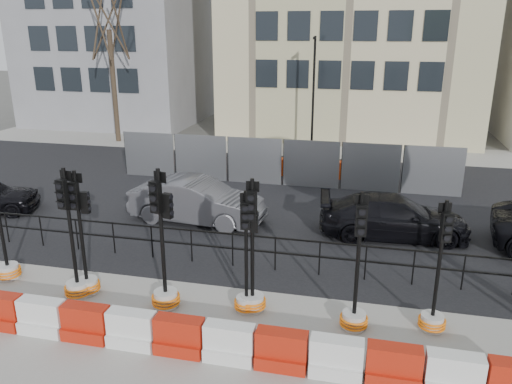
% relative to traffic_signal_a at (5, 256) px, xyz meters
% --- Properties ---
extents(ground, '(120.00, 120.00, 0.00)m').
position_rel_traffic_signal_a_xyz_m(ground, '(5.60, 0.83, -0.67)').
color(ground, '#51514C').
rests_on(ground, ground).
extents(sidewalk_near, '(40.00, 6.00, 0.02)m').
position_rel_traffic_signal_a_xyz_m(sidewalk_near, '(5.60, -2.17, -0.66)').
color(sidewalk_near, gray).
rests_on(sidewalk_near, ground).
extents(road, '(40.00, 14.00, 0.03)m').
position_rel_traffic_signal_a_xyz_m(road, '(5.60, 7.83, -0.66)').
color(road, black).
rests_on(road, ground).
extents(sidewalk_far, '(40.00, 4.00, 0.02)m').
position_rel_traffic_signal_a_xyz_m(sidewalk_far, '(5.60, 16.83, -0.66)').
color(sidewalk_far, gray).
rests_on(sidewalk_far, ground).
extents(building_grey, '(11.00, 9.06, 14.00)m').
position_rel_traffic_signal_a_xyz_m(building_grey, '(-8.40, 22.82, 6.33)').
color(building_grey, gray).
rests_on(building_grey, ground).
extents(kerb_railing, '(18.00, 0.04, 1.00)m').
position_rel_traffic_signal_a_xyz_m(kerb_railing, '(5.60, 2.03, 0.01)').
color(kerb_railing, black).
rests_on(kerb_railing, ground).
extents(heras_fencing, '(14.33, 1.72, 2.00)m').
position_rel_traffic_signal_a_xyz_m(heras_fencing, '(5.12, 10.55, 0.04)').
color(heras_fencing, gray).
rests_on(heras_fencing, ground).
extents(lamp_post_far, '(0.12, 0.56, 6.00)m').
position_rel_traffic_signal_a_xyz_m(lamp_post_far, '(6.10, 15.81, 2.55)').
color(lamp_post_far, black).
rests_on(lamp_post_far, ground).
extents(tree_bare_far, '(2.00, 2.00, 9.00)m').
position_rel_traffic_signal_a_xyz_m(tree_bare_far, '(-5.40, 16.33, 5.98)').
color(tree_bare_far, '#473828').
rests_on(tree_bare_far, ground).
extents(barrier_row, '(13.60, 0.50, 0.80)m').
position_rel_traffic_signal_a_xyz_m(barrier_row, '(5.60, -1.97, -0.31)').
color(barrier_row, red).
rests_on(barrier_row, ground).
extents(traffic_signal_a, '(0.64, 0.64, 3.26)m').
position_rel_traffic_signal_a_xyz_m(traffic_signal_a, '(0.00, 0.00, 0.00)').
color(traffic_signal_a, silver).
rests_on(traffic_signal_a, ground).
extents(traffic_signal_b, '(0.63, 0.63, 3.19)m').
position_rel_traffic_signal_a_xyz_m(traffic_signal_b, '(2.47, -0.22, 0.09)').
color(traffic_signal_b, silver).
rests_on(traffic_signal_b, ground).
extents(traffic_signal_c, '(0.65, 0.65, 3.31)m').
position_rel_traffic_signal_a_xyz_m(traffic_signal_c, '(2.32, -0.42, 0.01)').
color(traffic_signal_c, silver).
rests_on(traffic_signal_c, ground).
extents(traffic_signal_d, '(0.67, 0.67, 3.42)m').
position_rel_traffic_signal_a_xyz_m(traffic_signal_d, '(4.63, -0.39, 0.14)').
color(traffic_signal_d, silver).
rests_on(traffic_signal_d, ground).
extents(traffic_signal_e, '(0.64, 0.64, 3.23)m').
position_rel_traffic_signal_a_xyz_m(traffic_signal_e, '(6.67, -0.06, -0.01)').
color(traffic_signal_e, silver).
rests_on(traffic_signal_e, ground).
extents(traffic_signal_f, '(0.58, 0.58, 2.97)m').
position_rel_traffic_signal_a_xyz_m(traffic_signal_f, '(6.55, -0.12, 0.03)').
color(traffic_signal_f, silver).
rests_on(traffic_signal_f, ground).
extents(traffic_signal_g, '(0.63, 0.63, 3.18)m').
position_rel_traffic_signal_a_xyz_m(traffic_signal_g, '(9.02, -0.29, -0.02)').
color(traffic_signal_g, silver).
rests_on(traffic_signal_g, ground).
extents(traffic_signal_h, '(0.59, 0.59, 3.02)m').
position_rel_traffic_signal_a_xyz_m(traffic_signal_h, '(10.70, 0.04, -0.05)').
color(traffic_signal_h, silver).
rests_on(traffic_signal_h, ground).
extents(car_b, '(2.47, 4.90, 1.51)m').
position_rel_traffic_signal_a_xyz_m(car_b, '(3.52, 5.04, 0.08)').
color(car_b, '#4E4E53').
rests_on(car_b, ground).
extents(car_c, '(2.77, 5.01, 1.35)m').
position_rel_traffic_signal_a_xyz_m(car_c, '(10.00, 5.23, 0.00)').
color(car_c, black).
rests_on(car_c, ground).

